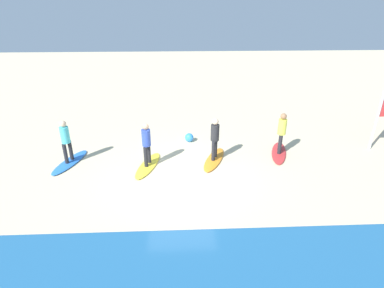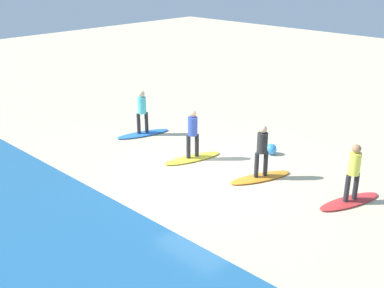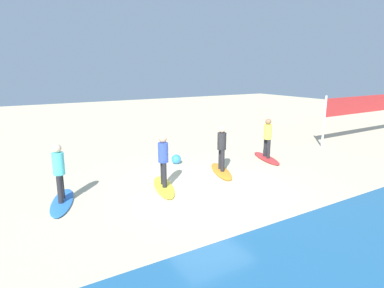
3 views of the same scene
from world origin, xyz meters
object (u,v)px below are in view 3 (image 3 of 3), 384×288
at_px(surfer_red, 268,135).
at_px(beach_ball, 176,159).
at_px(surfboard_orange, 221,171).
at_px(volleyball_net, 376,105).
at_px(surfer_yellow, 163,157).
at_px(surfer_orange, 222,145).
at_px(surfboard_red, 266,158).
at_px(surfboard_yellow, 164,187).
at_px(surfboard_blue, 62,202).
at_px(surfer_blue, 59,169).

distance_m(surfer_red, beach_ball, 3.94).
distance_m(surfboard_orange, volleyball_net, 11.27).
bearing_deg(surfer_yellow, surfer_red, -171.01).
relative_size(surfer_orange, surfer_yellow, 1.00).
height_order(surfboard_orange, surfer_orange, surfer_orange).
xyz_separation_m(surfboard_red, surfboard_orange, (2.70, 0.46, 0.00)).
bearing_deg(surfboard_yellow, volleyball_net, 110.98).
distance_m(surfer_yellow, surfboard_blue, 3.19).
bearing_deg(beach_ball, surfboard_red, 159.35).
bearing_deg(surfboard_red, volleyball_net, 110.43).
bearing_deg(surfer_blue, surfboard_yellow, 172.61).
relative_size(surfer_red, beach_ball, 4.26).
bearing_deg(surfer_blue, surfboard_blue, 0.00).
xyz_separation_m(surfboard_red, surfer_yellow, (5.23, 0.83, 0.99)).
relative_size(volleyball_net, beach_ball, 23.65).
relative_size(surfer_orange, volleyball_net, 0.18).
bearing_deg(surfboard_orange, surfer_red, 121.05).
height_order(surfer_yellow, surfer_blue, same).
distance_m(surfboard_yellow, beach_ball, 2.73).
distance_m(surfer_orange, volleyball_net, 11.16).
height_order(surfer_red, surfboard_yellow, surfer_red).
height_order(surfboard_red, surfer_yellow, surfer_yellow).
bearing_deg(surfboard_blue, surfer_orange, 106.96).
xyz_separation_m(volleyball_net, beach_ball, (12.01, -1.01, -1.60)).
bearing_deg(surfer_orange, volleyball_net, -175.84).
bearing_deg(beach_ball, surfer_orange, 116.41).
bearing_deg(surfer_blue, surfboard_red, -176.96).
bearing_deg(surfboard_orange, surfboard_yellow, -60.46).
relative_size(surfer_yellow, volleyball_net, 0.18).
bearing_deg(surfer_blue, beach_ball, -158.85).
height_order(volleyball_net, beach_ball, volleyball_net).
bearing_deg(volleyball_net, surfer_red, 2.36).
xyz_separation_m(surfboard_orange, surfer_blue, (5.54, -0.03, 0.99)).
xyz_separation_m(surfer_orange, volleyball_net, (-11.11, -0.81, 0.75)).
distance_m(surfboard_red, surfer_orange, 2.91).
distance_m(surfboard_red, surfer_yellow, 5.38).
height_order(surfer_orange, surfboard_yellow, surfer_orange).
bearing_deg(surfboard_yellow, beach_ball, 159.38).
xyz_separation_m(surfboard_orange, surfboard_blue, (5.54, -0.03, 0.00)).
height_order(surfboard_red, surfer_orange, surfer_orange).
bearing_deg(surfer_yellow, beach_ball, -126.68).
bearing_deg(surfer_yellow, surfboard_yellow, 0.00).
xyz_separation_m(surfboard_yellow, surfer_blue, (3.01, -0.39, 0.99)).
bearing_deg(surfer_red, surfboard_yellow, 8.99).
bearing_deg(surfer_red, surfer_yellow, 8.99).
distance_m(surfboard_orange, surfboard_blue, 5.54).
height_order(surfer_yellow, volleyball_net, volleyball_net).
xyz_separation_m(surfer_red, surfer_orange, (2.70, 0.46, 0.00)).
distance_m(surfboard_red, surfboard_blue, 8.25).
height_order(surfboard_orange, surfboard_blue, same).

